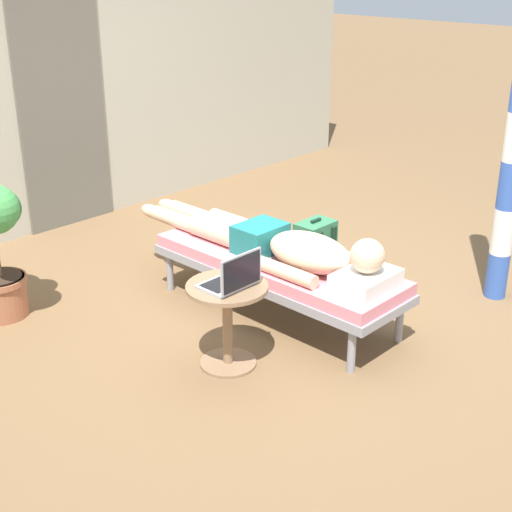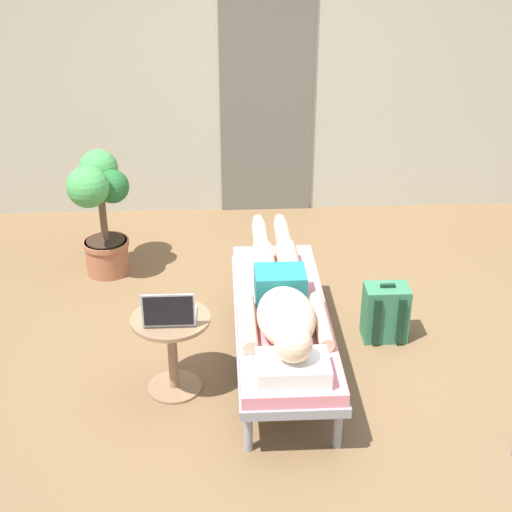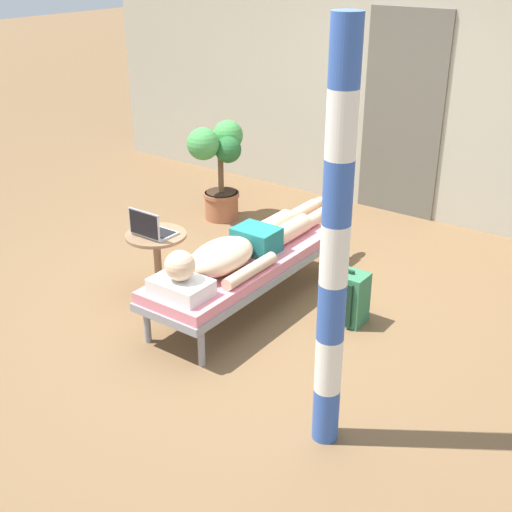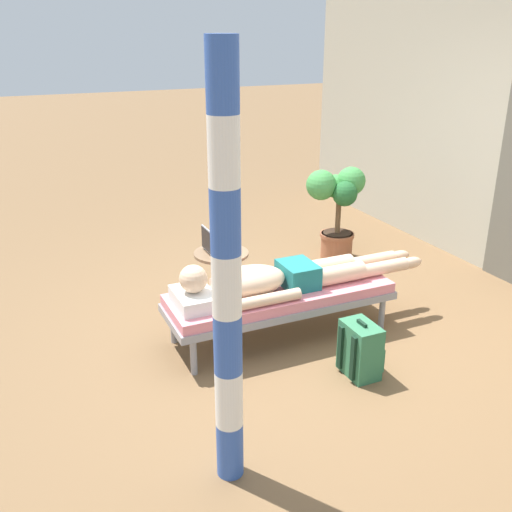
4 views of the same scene
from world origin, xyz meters
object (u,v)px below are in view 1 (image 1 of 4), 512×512
object	(u,v)px
lounge_chair	(277,267)
side_table	(227,311)
person_reclining	(281,245)
backpack	(315,247)
laptop	(233,279)

from	to	relation	value
lounge_chair	side_table	bearing A→B (deg)	-161.29
lounge_chair	person_reclining	bearing A→B (deg)	-90.00
side_table	backpack	bearing A→B (deg)	19.64
lounge_chair	person_reclining	world-z (taller)	person_reclining
side_table	backpack	world-z (taller)	side_table
person_reclining	laptop	xyz separation A→B (m)	(-0.69, -0.25, 0.07)
laptop	backpack	xyz separation A→B (m)	(1.43, 0.56, -0.39)
side_table	laptop	bearing A→B (deg)	-90.00
lounge_chair	laptop	distance (m)	0.78
lounge_chair	side_table	world-z (taller)	side_table
side_table	backpack	size ratio (longest dim) A/B	1.23
backpack	laptop	bearing A→B (deg)	-158.56
person_reclining	backpack	distance (m)	0.86
laptop	backpack	size ratio (longest dim) A/B	0.73
backpack	lounge_chair	bearing A→B (deg)	-159.50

